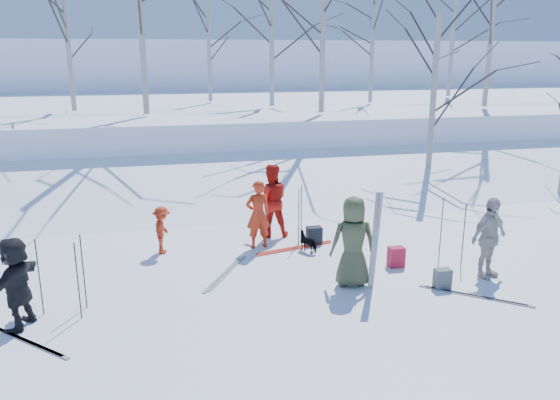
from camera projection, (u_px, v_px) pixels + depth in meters
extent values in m
plane|color=white|center=(298.00, 286.00, 10.38)|extent=(120.00, 120.00, 0.00)
cube|color=white|center=(240.00, 191.00, 16.91)|extent=(70.00, 9.49, 4.12)
cube|color=white|center=(206.00, 124.00, 26.09)|extent=(70.00, 18.00, 2.20)
cube|color=white|center=(180.00, 81.00, 45.56)|extent=(90.00, 30.00, 6.00)
imported|color=#3F4428|center=(353.00, 242.00, 10.20)|extent=(0.91, 0.66, 1.74)
imported|color=red|center=(258.00, 214.00, 12.24)|extent=(0.62, 0.45, 1.56)
imported|color=red|center=(271.00, 201.00, 12.99)|extent=(0.92, 0.75, 1.76)
imported|color=red|center=(162.00, 230.00, 11.95)|extent=(0.53, 0.76, 1.06)
imported|color=beige|center=(489.00, 238.00, 10.61)|extent=(1.02, 0.69, 1.62)
imported|color=black|center=(16.00, 283.00, 8.65)|extent=(0.94, 1.48, 1.52)
imported|color=black|center=(309.00, 242.00, 12.12)|extent=(0.50, 0.57, 0.45)
cube|color=silver|center=(374.00, 241.00, 9.98)|extent=(0.10, 0.16, 1.90)
cube|color=silver|center=(376.00, 241.00, 10.01)|extent=(0.10, 0.23, 1.89)
cylinder|color=black|center=(299.00, 218.00, 12.36)|extent=(0.02, 0.02, 1.34)
cylinder|color=black|center=(39.00, 277.00, 9.09)|extent=(0.02, 0.02, 1.34)
cylinder|color=black|center=(301.00, 213.00, 12.71)|extent=(0.02, 0.02, 1.34)
cylinder|color=black|center=(83.00, 272.00, 9.31)|extent=(0.02, 0.02, 1.34)
cylinder|color=black|center=(464.00, 235.00, 11.22)|extent=(0.02, 0.02, 1.34)
cylinder|color=black|center=(78.00, 281.00, 8.94)|extent=(0.02, 0.02, 1.34)
cylinder|color=black|center=(441.00, 229.00, 11.60)|extent=(0.02, 0.02, 1.34)
cube|color=#AE1A30|center=(396.00, 257.00, 11.27)|extent=(0.32, 0.22, 0.42)
cube|color=#4E5255|center=(442.00, 279.00, 10.24)|extent=(0.30, 0.20, 0.38)
cube|color=black|center=(314.00, 235.00, 12.64)|extent=(0.34, 0.24, 0.40)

